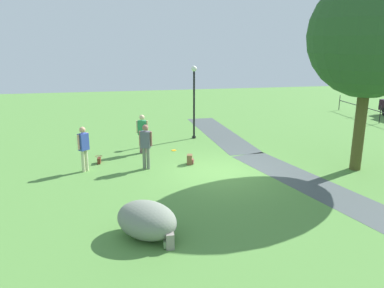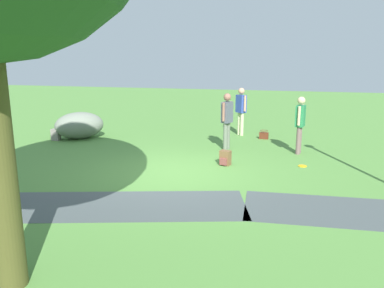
{
  "view_description": "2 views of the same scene",
  "coord_description": "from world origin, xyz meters",
  "px_view_note": "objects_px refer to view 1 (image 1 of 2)",
  "views": [
    {
      "loc": [
        13.44,
        -3.7,
        4.97
      ],
      "look_at": [
        -0.56,
        -1.04,
        1.02
      ],
      "focal_mm": 36.06,
      "sensor_mm": 36.0,
      "label": 1
    },
    {
      "loc": [
        -2.73,
        9.01,
        2.93
      ],
      "look_at": [
        -0.68,
        0.76,
        0.96
      ],
      "focal_mm": 36.13,
      "sensor_mm": 36.0,
      "label": 2
    }
  ],
  "objects_px": {
    "lamp_post": "(194,94)",
    "handbag_on_grass": "(99,160)",
    "passerby_on_path": "(142,131)",
    "woman_with_handbag": "(84,146)",
    "frisbee_on_grass": "(174,150)",
    "large_shade_tree": "(371,36)",
    "man_near_boulder": "(146,143)",
    "lawn_boulder": "(147,220)",
    "spare_backpack_on_lawn": "(190,160)",
    "backpack_by_boulder": "(169,241)"
  },
  "relations": [
    {
      "from": "lawn_boulder",
      "to": "passerby_on_path",
      "type": "bearing_deg",
      "value": 177.04
    },
    {
      "from": "passerby_on_path",
      "to": "frisbee_on_grass",
      "type": "relative_size",
      "value": 7.74
    },
    {
      "from": "large_shade_tree",
      "to": "spare_backpack_on_lawn",
      "type": "bearing_deg",
      "value": -106.19
    },
    {
      "from": "passerby_on_path",
      "to": "woman_with_handbag",
      "type": "bearing_deg",
      "value": -48.87
    },
    {
      "from": "man_near_boulder",
      "to": "frisbee_on_grass",
      "type": "bearing_deg",
      "value": 148.39
    },
    {
      "from": "man_near_boulder",
      "to": "spare_backpack_on_lawn",
      "type": "distance_m",
      "value": 1.98
    },
    {
      "from": "large_shade_tree",
      "to": "man_near_boulder",
      "type": "distance_m",
      "value": 9.06
    },
    {
      "from": "man_near_boulder",
      "to": "frisbee_on_grass",
      "type": "distance_m",
      "value": 2.88
    },
    {
      "from": "handbag_on_grass",
      "to": "backpack_by_boulder",
      "type": "xyz_separation_m",
      "value": [
        7.05,
        1.96,
        0.05
      ]
    },
    {
      "from": "woman_with_handbag",
      "to": "passerby_on_path",
      "type": "height_order",
      "value": "woman_with_handbag"
    },
    {
      "from": "lamp_post",
      "to": "handbag_on_grass",
      "type": "distance_m",
      "value": 6.01
    },
    {
      "from": "backpack_by_boulder",
      "to": "lawn_boulder",
      "type": "bearing_deg",
      "value": -142.63
    },
    {
      "from": "woman_with_handbag",
      "to": "man_near_boulder",
      "type": "relative_size",
      "value": 0.99
    },
    {
      "from": "lamp_post",
      "to": "passerby_on_path",
      "type": "xyz_separation_m",
      "value": [
        2.13,
        -2.73,
        -1.24
      ]
    },
    {
      "from": "handbag_on_grass",
      "to": "frisbee_on_grass",
      "type": "height_order",
      "value": "handbag_on_grass"
    },
    {
      "from": "man_near_boulder",
      "to": "passerby_on_path",
      "type": "distance_m",
      "value": 2.2
    },
    {
      "from": "woman_with_handbag",
      "to": "backpack_by_boulder",
      "type": "relative_size",
      "value": 4.38
    },
    {
      "from": "large_shade_tree",
      "to": "backpack_by_boulder",
      "type": "xyz_separation_m",
      "value": [
        4.44,
        -7.88,
        -4.81
      ]
    },
    {
      "from": "lawn_boulder",
      "to": "spare_backpack_on_lawn",
      "type": "bearing_deg",
      "value": 158.95
    },
    {
      "from": "woman_with_handbag",
      "to": "backpack_by_boulder",
      "type": "distance_m",
      "value": 6.67
    },
    {
      "from": "lawn_boulder",
      "to": "man_near_boulder",
      "type": "xyz_separation_m",
      "value": [
        -5.35,
        0.38,
        0.56
      ]
    },
    {
      "from": "large_shade_tree",
      "to": "lamp_post",
      "type": "distance_m",
      "value": 8.36
    },
    {
      "from": "spare_backpack_on_lawn",
      "to": "man_near_boulder",
      "type": "bearing_deg",
      "value": -82.11
    },
    {
      "from": "large_shade_tree",
      "to": "man_near_boulder",
      "type": "height_order",
      "value": "large_shade_tree"
    },
    {
      "from": "large_shade_tree",
      "to": "passerby_on_path",
      "type": "distance_m",
      "value": 9.69
    },
    {
      "from": "backpack_by_boulder",
      "to": "large_shade_tree",
      "type": "bearing_deg",
      "value": 119.39
    },
    {
      "from": "handbag_on_grass",
      "to": "man_near_boulder",
      "type": "bearing_deg",
      "value": 60.43
    },
    {
      "from": "woman_with_handbag",
      "to": "man_near_boulder",
      "type": "height_order",
      "value": "man_near_boulder"
    },
    {
      "from": "lamp_post",
      "to": "backpack_by_boulder",
      "type": "bearing_deg",
      "value": -14.26
    },
    {
      "from": "lawn_boulder",
      "to": "frisbee_on_grass",
      "type": "height_order",
      "value": "lawn_boulder"
    },
    {
      "from": "lamp_post",
      "to": "passerby_on_path",
      "type": "height_order",
      "value": "lamp_post"
    },
    {
      "from": "passerby_on_path",
      "to": "backpack_by_boulder",
      "type": "xyz_separation_m",
      "value": [
        8.2,
        0.1,
        -0.81
      ]
    },
    {
      "from": "lamp_post",
      "to": "lawn_boulder",
      "type": "bearing_deg",
      "value": -17.85
    },
    {
      "from": "man_near_boulder",
      "to": "passerby_on_path",
      "type": "relative_size",
      "value": 1.03
    },
    {
      "from": "man_near_boulder",
      "to": "large_shade_tree",
      "type": "bearing_deg",
      "value": 78.96
    },
    {
      "from": "woman_with_handbag",
      "to": "handbag_on_grass",
      "type": "xyz_separation_m",
      "value": [
        -0.9,
        0.48,
        -0.88
      ]
    },
    {
      "from": "lawn_boulder",
      "to": "backpack_by_boulder",
      "type": "xyz_separation_m",
      "value": [
        0.65,
        0.49,
        -0.28
      ]
    },
    {
      "from": "lawn_boulder",
      "to": "woman_with_handbag",
      "type": "bearing_deg",
      "value": -160.5
    },
    {
      "from": "lamp_post",
      "to": "large_shade_tree",
      "type": "bearing_deg",
      "value": 41.79
    },
    {
      "from": "handbag_on_grass",
      "to": "spare_backpack_on_lawn",
      "type": "bearing_deg",
      "value": 77.5
    },
    {
      "from": "large_shade_tree",
      "to": "woman_with_handbag",
      "type": "xyz_separation_m",
      "value": [
        -1.71,
        -10.32,
        -3.98
      ]
    },
    {
      "from": "large_shade_tree",
      "to": "man_near_boulder",
      "type": "bearing_deg",
      "value": -101.04
    },
    {
      "from": "large_shade_tree",
      "to": "frisbee_on_grass",
      "type": "xyz_separation_m",
      "value": [
        -3.85,
        -6.59,
        -4.99
      ]
    },
    {
      "from": "woman_with_handbag",
      "to": "backpack_by_boulder",
      "type": "bearing_deg",
      "value": 21.66
    },
    {
      "from": "passerby_on_path",
      "to": "handbag_on_grass",
      "type": "xyz_separation_m",
      "value": [
        1.15,
        -1.86,
        -0.86
      ]
    },
    {
      "from": "large_shade_tree",
      "to": "frisbee_on_grass",
      "type": "relative_size",
      "value": 32.52
    },
    {
      "from": "woman_with_handbag",
      "to": "passerby_on_path",
      "type": "bearing_deg",
      "value": 131.13
    },
    {
      "from": "lawn_boulder",
      "to": "handbag_on_grass",
      "type": "distance_m",
      "value": 6.58
    },
    {
      "from": "lamp_post",
      "to": "backpack_by_boulder",
      "type": "xyz_separation_m",
      "value": [
        10.32,
        -2.62,
        -2.05
      ]
    },
    {
      "from": "large_shade_tree",
      "to": "passerby_on_path",
      "type": "relative_size",
      "value": 4.2
    }
  ]
}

